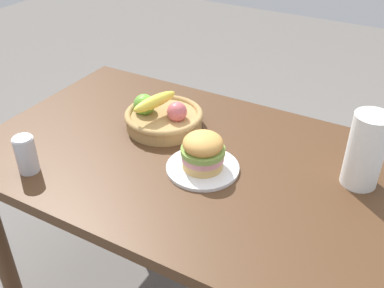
% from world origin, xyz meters
% --- Properties ---
extents(dining_table, '(1.40, 0.90, 0.75)m').
position_xyz_m(dining_table, '(0.00, 0.00, 0.65)').
color(dining_table, '#4C301C').
rests_on(dining_table, ground_plane).
extents(plate, '(0.24, 0.24, 0.01)m').
position_xyz_m(plate, '(0.10, -0.05, 0.76)').
color(plate, white).
rests_on(plate, dining_table).
extents(sandwich, '(0.14, 0.14, 0.12)m').
position_xyz_m(sandwich, '(0.10, -0.05, 0.82)').
color(sandwich, '#DBAD60').
rests_on(sandwich, plate).
extents(soda_can, '(0.07, 0.07, 0.13)m').
position_xyz_m(soda_can, '(-0.39, -0.33, 0.81)').
color(soda_can, silver).
rests_on(soda_can, dining_table).
extents(fruit_basket, '(0.29, 0.29, 0.14)m').
position_xyz_m(fruit_basket, '(-0.16, 0.12, 0.79)').
color(fruit_basket, tan).
rests_on(fruit_basket, dining_table).
extents(paper_towel_roll, '(0.11, 0.11, 0.24)m').
position_xyz_m(paper_towel_roll, '(0.55, 0.13, 0.87)').
color(paper_towel_roll, white).
rests_on(paper_towel_roll, dining_table).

